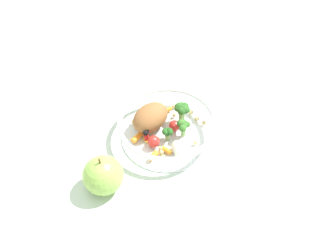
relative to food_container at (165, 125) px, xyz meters
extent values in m
plane|color=silver|center=(0.00, 0.00, -0.03)|extent=(2.40, 2.40, 0.00)
cylinder|color=white|center=(-0.01, 0.00, -0.03)|extent=(0.21, 0.21, 0.01)
torus|color=white|center=(-0.01, 0.00, 0.02)|extent=(0.22, 0.22, 0.01)
ellipsoid|color=#935B33|center=(0.04, 0.00, 0.01)|extent=(0.09, 0.11, 0.06)
cylinder|color=#7FAD5B|center=(-0.02, -0.05, -0.01)|extent=(0.01, 0.01, 0.03)
sphere|color=#2D6023|center=(-0.01, -0.05, 0.02)|extent=(0.02, 0.02, 0.02)
sphere|color=#2D6023|center=(-0.01, -0.04, 0.02)|extent=(0.02, 0.02, 0.02)
sphere|color=#2D6023|center=(-0.02, -0.04, 0.02)|extent=(0.02, 0.02, 0.02)
sphere|color=#2D6023|center=(-0.02, -0.05, 0.02)|extent=(0.02, 0.02, 0.02)
sphere|color=#2D6023|center=(-0.03, -0.05, 0.02)|extent=(0.02, 0.02, 0.02)
sphere|color=#2D6023|center=(-0.02, -0.06, 0.02)|extent=(0.02, 0.02, 0.02)
sphere|color=#2D6023|center=(-0.01, -0.05, 0.02)|extent=(0.02, 0.02, 0.02)
cylinder|color=#7FAD5B|center=(-0.01, 0.02, -0.01)|extent=(0.01, 0.01, 0.01)
sphere|color=#23561E|center=(-0.01, 0.02, 0.00)|extent=(0.01, 0.01, 0.01)
sphere|color=#23561E|center=(-0.01, 0.02, 0.00)|extent=(0.01, 0.01, 0.01)
sphere|color=#23561E|center=(-0.01, 0.02, 0.00)|extent=(0.01, 0.01, 0.01)
sphere|color=#23561E|center=(-0.02, 0.02, 0.00)|extent=(0.01, 0.01, 0.01)
sphere|color=#23561E|center=(-0.02, 0.02, 0.00)|extent=(0.01, 0.01, 0.01)
sphere|color=#23561E|center=(-0.02, 0.01, 0.00)|extent=(0.01, 0.01, 0.01)
sphere|color=#23561E|center=(-0.01, 0.01, 0.00)|extent=(0.01, 0.01, 0.01)
sphere|color=#23561E|center=(-0.01, 0.01, 0.00)|extent=(0.01, 0.01, 0.01)
cylinder|color=#7FAD5B|center=(-0.04, -0.01, -0.01)|extent=(0.01, 0.01, 0.02)
sphere|color=#386B28|center=(-0.03, -0.01, 0.01)|extent=(0.02, 0.02, 0.02)
sphere|color=#386B28|center=(-0.04, -0.01, 0.01)|extent=(0.01, 0.01, 0.01)
sphere|color=#386B28|center=(-0.04, 0.00, 0.01)|extent=(0.02, 0.02, 0.02)
sphere|color=#386B28|center=(-0.04, -0.01, 0.01)|extent=(0.01, 0.01, 0.01)
sphere|color=#386B28|center=(-0.05, -0.01, 0.01)|extent=(0.01, 0.01, 0.01)
sphere|color=#386B28|center=(-0.04, -0.01, 0.01)|extent=(0.02, 0.02, 0.02)
sphere|color=#386B28|center=(-0.04, -0.02, 0.01)|extent=(0.02, 0.02, 0.02)
sphere|color=silver|center=(-0.05, 0.04, -0.01)|extent=(0.03, 0.03, 0.03)
sphere|color=silver|center=(-0.05, 0.04, -0.01)|extent=(0.02, 0.02, 0.02)
sphere|color=silver|center=(-0.06, 0.05, -0.01)|extent=(0.03, 0.03, 0.03)
sphere|color=silver|center=(-0.06, 0.04, -0.01)|extent=(0.03, 0.03, 0.03)
sphere|color=silver|center=(-0.06, 0.03, -0.01)|extent=(0.02, 0.02, 0.02)
sphere|color=silver|center=(-0.05, 0.03, -0.01)|extent=(0.03, 0.03, 0.03)
sphere|color=silver|center=(-0.05, 0.04, -0.01)|extent=(0.02, 0.02, 0.02)
cube|color=yellow|center=(0.03, 0.04, -0.02)|extent=(0.02, 0.02, 0.00)
cylinder|color=red|center=(0.03, 0.04, -0.01)|extent=(0.02, 0.02, 0.02)
sphere|color=black|center=(0.03, 0.04, 0.00)|extent=(0.01, 0.01, 0.01)
sphere|color=black|center=(0.03, 0.05, 0.01)|extent=(0.01, 0.01, 0.01)
sphere|color=black|center=(0.02, 0.04, 0.01)|extent=(0.01, 0.01, 0.01)
cylinder|color=orange|center=(0.05, 0.05, -0.02)|extent=(0.02, 0.03, 0.01)
cylinder|color=orange|center=(-0.03, 0.05, -0.02)|extent=(0.02, 0.01, 0.01)
cylinder|color=orange|center=(0.03, -0.06, -0.02)|extent=(0.03, 0.03, 0.01)
cylinder|color=orange|center=(-0.01, 0.08, -0.02)|extent=(0.02, 0.03, 0.01)
sphere|color=red|center=(0.00, 0.05, -0.01)|extent=(0.03, 0.03, 0.03)
sphere|color=red|center=(-0.02, -0.02, -0.01)|extent=(0.03, 0.03, 0.03)
sphere|color=tan|center=(-0.03, 0.07, -0.02)|extent=(0.01, 0.01, 0.01)
sphere|color=tan|center=(-0.02, 0.05, -0.02)|extent=(0.01, 0.01, 0.01)
sphere|color=tan|center=(-0.05, -0.07, -0.02)|extent=(0.01, 0.01, 0.01)
sphere|color=tan|center=(0.05, -0.05, -0.02)|extent=(0.01, 0.01, 0.01)
sphere|color=tan|center=(0.02, -0.08, -0.02)|extent=(0.01, 0.01, 0.01)
sphere|color=#D1B775|center=(-0.08, 0.00, -0.02)|extent=(0.01, 0.01, 0.01)
sphere|color=tan|center=(-0.03, -0.08, -0.02)|extent=(0.01, 0.01, 0.01)
sphere|color=tan|center=(0.08, 0.01, -0.02)|extent=(0.01, 0.01, 0.01)
sphere|color=#D1B775|center=(-0.02, 0.06, -0.02)|extent=(0.01, 0.01, 0.01)
sphere|color=tan|center=(-0.07, -0.06, -0.02)|extent=(0.01, 0.01, 0.01)
sphere|color=#D1B775|center=(0.01, -0.05, -0.02)|extent=(0.01, 0.01, 0.01)
sphere|color=#D1B775|center=(0.00, 0.03, -0.02)|extent=(0.01, 0.01, 0.01)
sphere|color=#8CB74C|center=(0.04, 0.18, 0.01)|extent=(0.08, 0.08, 0.08)
cylinder|color=brown|center=(0.04, 0.18, 0.06)|extent=(0.00, 0.00, 0.01)
camera|label=1|loc=(-0.24, 0.44, 0.55)|focal=35.16mm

